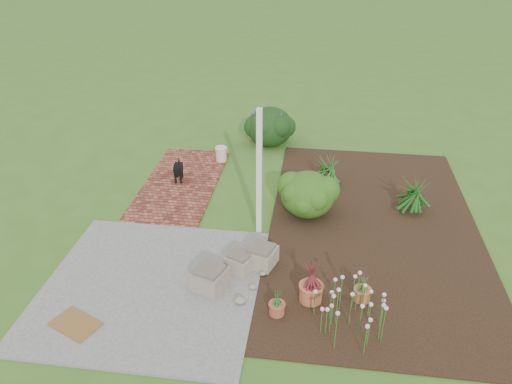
# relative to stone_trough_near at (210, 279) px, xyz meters

# --- Properties ---
(ground) EXTENTS (80.00, 80.00, 0.00)m
(ground) POSITION_rel_stone_trough_near_xyz_m (0.27, 1.66, -0.20)
(ground) COLOR #3C6820
(ground) RESTS_ON ground
(concrete_patio) EXTENTS (3.50, 3.50, 0.04)m
(concrete_patio) POSITION_rel_stone_trough_near_xyz_m (-0.98, -0.09, -0.18)
(concrete_patio) COLOR #62625F
(concrete_patio) RESTS_ON ground
(brick_path) EXTENTS (1.60, 3.50, 0.04)m
(brick_path) POSITION_rel_stone_trough_near_xyz_m (-1.43, 3.41, -0.18)
(brick_path) COLOR #59241C
(brick_path) RESTS_ON ground
(garden_bed) EXTENTS (4.00, 7.00, 0.03)m
(garden_bed) POSITION_rel_stone_trough_near_xyz_m (2.77, 2.16, -0.19)
(garden_bed) COLOR black
(garden_bed) RESTS_ON ground
(veranda_post) EXTENTS (0.10, 0.10, 2.50)m
(veranda_post) POSITION_rel_stone_trough_near_xyz_m (0.57, 1.76, 1.05)
(veranda_post) COLOR white
(veranda_post) RESTS_ON ground
(stone_trough_near) EXTENTS (0.63, 0.63, 0.33)m
(stone_trough_near) POSITION_rel_stone_trough_near_xyz_m (0.00, 0.00, 0.00)
(stone_trough_near) COLOR #716658
(stone_trough_near) RESTS_ON concrete_patio
(stone_trough_mid) EXTENTS (0.54, 0.54, 0.27)m
(stone_trough_mid) POSITION_rel_stone_trough_near_xyz_m (0.41, 0.54, -0.03)
(stone_trough_mid) COLOR gray
(stone_trough_mid) RESTS_ON concrete_patio
(stone_trough_far) EXTENTS (0.59, 0.59, 0.31)m
(stone_trough_far) POSITION_rel_stone_trough_near_xyz_m (0.75, 0.72, -0.01)
(stone_trough_far) COLOR gray
(stone_trough_far) RESTS_ON concrete_patio
(coir_doormat) EXTENTS (0.84, 0.71, 0.02)m
(coir_doormat) POSITION_rel_stone_trough_near_xyz_m (-1.81, -1.11, -0.15)
(coir_doormat) COLOR brown
(coir_doormat) RESTS_ON concrete_patio
(black_dog) EXTENTS (0.24, 0.58, 0.50)m
(black_dog) POSITION_rel_stone_trough_near_xyz_m (-1.48, 3.46, 0.14)
(black_dog) COLOR black
(black_dog) RESTS_ON brick_path
(cream_ceramic_urn) EXTENTS (0.32, 0.32, 0.35)m
(cream_ceramic_urn) POSITION_rel_stone_trough_near_xyz_m (-0.74, 4.64, 0.01)
(cream_ceramic_urn) COLOR beige
(cream_ceramic_urn) RESTS_ON brick_path
(evergreen_shrub) EXTENTS (1.38, 1.38, 0.92)m
(evergreen_shrub) POSITION_rel_stone_trough_near_xyz_m (1.45, 2.51, 0.29)
(evergreen_shrub) COLOR #17390D
(evergreen_shrub) RESTS_ON garden_bed
(agapanthus_clump_back) EXTENTS (1.27, 1.27, 0.91)m
(agapanthus_clump_back) POSITION_rel_stone_trough_near_xyz_m (3.55, 2.88, 0.28)
(agapanthus_clump_back) COLOR #0A360A
(agapanthus_clump_back) RESTS_ON garden_bed
(agapanthus_clump_front) EXTENTS (0.90, 0.90, 0.78)m
(agapanthus_clump_front) POSITION_rel_stone_trough_near_xyz_m (1.82, 3.83, 0.22)
(agapanthus_clump_front) COLOR #0E380A
(agapanthus_clump_front) RESTS_ON garden_bed
(pink_flower_patch) EXTENTS (1.18, 1.18, 0.73)m
(pink_flower_patch) POSITION_rel_stone_trough_near_xyz_m (2.17, -0.63, 0.19)
(pink_flower_patch) COLOR #113D0F
(pink_flower_patch) RESTS_ON garden_bed
(terracotta_pot_bronze) EXTENTS (0.44, 0.44, 0.30)m
(terracotta_pot_bronze) POSITION_rel_stone_trough_near_xyz_m (1.64, -0.08, -0.03)
(terracotta_pot_bronze) COLOR #B45E3D
(terracotta_pot_bronze) RESTS_ON garden_bed
(terracotta_pot_small_left) EXTENTS (0.28, 0.28, 0.22)m
(terracotta_pot_small_left) POSITION_rel_stone_trough_near_xyz_m (2.44, 0.04, -0.07)
(terracotta_pot_small_left) COLOR #AD683A
(terracotta_pot_small_left) RESTS_ON garden_bed
(terracotta_pot_small_right) EXTENTS (0.27, 0.27, 0.20)m
(terracotta_pot_small_right) POSITION_rel_stone_trough_near_xyz_m (1.14, -0.46, -0.07)
(terracotta_pot_small_right) COLOR #9C4D34
(terracotta_pot_small_right) RESTS_ON garden_bed
(purple_flowering_bush) EXTENTS (1.36, 1.36, 1.02)m
(purple_flowering_bush) POSITION_rel_stone_trough_near_xyz_m (0.31, 5.88, 0.31)
(purple_flowering_bush) COLOR black
(purple_flowering_bush) RESTS_ON ground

